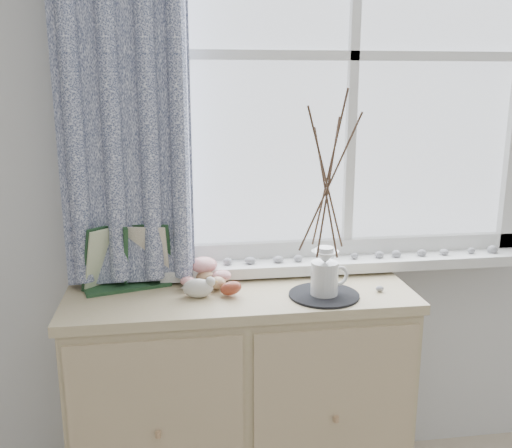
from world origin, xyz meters
The scene contains 8 objects.
sideboard centered at (-0.15, 1.75, 0.43)m, with size 1.20×0.45×0.85m.
botanical_book centered at (-0.54, 1.81, 0.97)m, with size 0.34×0.13×0.24m, color #1F4024, non-canonical shape.
toadstool_cluster centered at (-0.26, 1.84, 0.90)m, with size 0.18×0.16×0.09m.
wooden_eggs centered at (-0.23, 1.77, 0.88)m, with size 0.14×0.18×0.07m.
songbird_figurine centered at (-0.30, 1.71, 0.89)m, with size 0.14×0.06×0.07m, color beige, non-canonical shape.
crocheted_doily centered at (0.13, 1.66, 0.85)m, with size 0.24×0.24×0.01m, color black.
twig_pitcher centered at (0.13, 1.66, 1.25)m, with size 0.30×0.30×0.70m.
sideboard_pebbles centered at (0.20, 1.71, 0.86)m, with size 0.25×0.19×0.02m.
Camera 1 is at (-0.37, -0.11, 1.55)m, focal length 40.00 mm.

